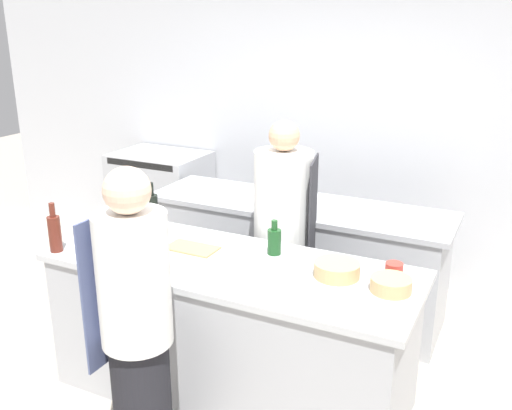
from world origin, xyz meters
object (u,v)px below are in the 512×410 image
object	(u,v)px
bowl_mixing_large	(114,244)
oven_range	(162,203)
bottle_olive_oil	(55,232)
bowl_ceramic_blue	(391,285)
bottle_wine	(152,209)
bottle_vinegar	(274,241)
cup	(394,270)
bowl_wooden_salad	(337,269)
chef_at_prep_near	(137,329)
bowl_prep_small	(134,259)
chef_at_stove	(283,240)

from	to	relation	value
bowl_mixing_large	oven_range	bearing A→B (deg)	118.02
oven_range	bottle_olive_oil	distance (m)	2.25
bowl_ceramic_blue	bottle_wine	bearing A→B (deg)	171.57
oven_range	bottle_olive_oil	world-z (taller)	bottle_olive_oil
bottle_olive_oil	bottle_vinegar	bearing A→B (deg)	24.39
bowl_mixing_large	cup	size ratio (longest dim) A/B	2.26
bottle_wine	bowl_mixing_large	distance (m)	0.46
bowl_ceramic_blue	bowl_wooden_salad	size ratio (longest dim) A/B	0.85
bottle_vinegar	bowl_wooden_salad	distance (m)	0.47
chef_at_prep_near	bottle_olive_oil	bearing A→B (deg)	66.86
chef_at_prep_near	bottle_olive_oil	size ratio (longest dim) A/B	5.29
bottle_vinegar	bottle_olive_oil	bearing A→B (deg)	-155.61
bowl_mixing_large	bowl_wooden_salad	world-z (taller)	same
bottle_vinegar	bowl_mixing_large	distance (m)	0.99
chef_at_prep_near	bowl_mixing_large	bearing A→B (deg)	47.41
oven_range	cup	world-z (taller)	oven_range
bowl_wooden_salad	cup	bearing A→B (deg)	26.67
cup	bottle_vinegar	bearing A→B (deg)	-179.63
bowl_ceramic_blue	bottle_olive_oil	bearing A→B (deg)	-169.47
bowl_prep_small	bottle_wine	bearing A→B (deg)	116.38
oven_range	bottle_wine	size ratio (longest dim) A/B	3.25
oven_range	chef_at_prep_near	world-z (taller)	chef_at_prep_near
chef_at_prep_near	bowl_ceramic_blue	size ratio (longest dim) A/B	7.59
oven_range	cup	size ratio (longest dim) A/B	10.29
chef_at_stove	bottle_olive_oil	distance (m)	1.49
chef_at_stove	cup	size ratio (longest dim) A/B	16.68
chef_at_stove	bottle_wine	size ratio (longest dim) A/B	5.28
chef_at_prep_near	bottle_vinegar	distance (m)	1.03
bottle_olive_oil	bottle_wine	xyz separation A→B (m)	(0.27, 0.62, 0.00)
bottle_wine	bowl_ceramic_blue	xyz separation A→B (m)	(1.70, -0.25, -0.09)
bowl_ceramic_blue	chef_at_prep_near	bearing A→B (deg)	-143.32
bottle_vinegar	cup	xyz separation A→B (m)	(0.73, 0.00, -0.05)
bowl_mixing_large	cup	distance (m)	1.68
oven_range	bowl_wooden_salad	size ratio (longest dim) A/B	3.97
chef_at_stove	bottle_wine	distance (m)	0.92
bowl_prep_small	cup	size ratio (longest dim) A/B	2.08
bowl_mixing_large	bowl_prep_small	bearing A→B (deg)	-25.86
bottle_vinegar	chef_at_prep_near	bearing A→B (deg)	-107.08
bowl_mixing_large	bowl_wooden_salad	xyz separation A→B (m)	(1.35, 0.24, 0.00)
bowl_prep_small	bowl_ceramic_blue	bearing A→B (deg)	12.46
chef_at_prep_near	bottle_olive_oil	distance (m)	1.03
bottle_vinegar	bowl_ceramic_blue	size ratio (longest dim) A/B	1.00
oven_range	cup	bearing A→B (deg)	-29.84
bowl_mixing_large	bowl_wooden_salad	bearing A→B (deg)	10.26
bottle_olive_oil	bowl_wooden_salad	bearing A→B (deg)	14.02
bowl_mixing_large	bowl_ceramic_blue	xyz separation A→B (m)	(1.66, 0.20, -0.00)
chef_at_stove	bottle_vinegar	world-z (taller)	chef_at_stove
chef_at_prep_near	bottle_vinegar	world-z (taller)	chef_at_prep_near
oven_range	bowl_prep_small	distance (m)	2.42
bottle_wine	bottle_vinegar	bearing A→B (deg)	-4.05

